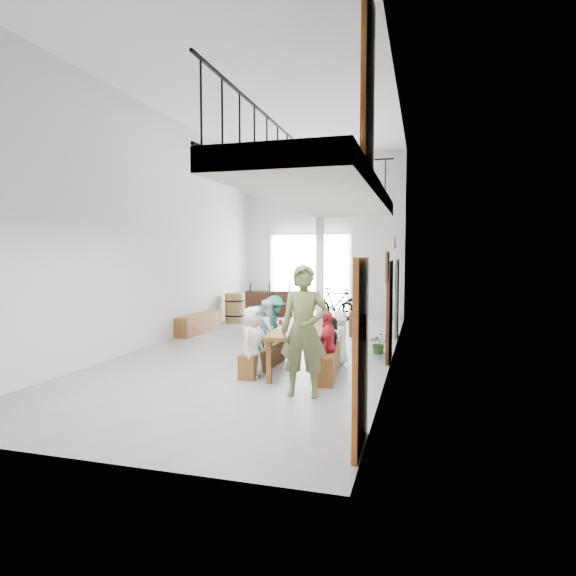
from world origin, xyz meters
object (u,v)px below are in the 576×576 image
(bench_inner, at_px, (264,358))
(serving_counter, at_px, (270,304))
(bicycle_near, at_px, (330,305))
(host_standing, at_px, (304,331))
(oak_barrel, at_px, (235,308))
(tasting_table, at_px, (301,333))
(side_bench, at_px, (198,324))

(bench_inner, height_order, serving_counter, serving_counter)
(bicycle_near, bearing_deg, bench_inner, -162.64)
(serving_counter, distance_m, host_standing, 9.45)
(bench_inner, distance_m, serving_counter, 7.69)
(oak_barrel, relative_size, bicycle_near, 0.53)
(serving_counter, distance_m, bicycle_near, 2.20)
(serving_counter, bearing_deg, bicycle_near, -14.96)
(serving_counter, relative_size, host_standing, 0.83)
(tasting_table, relative_size, host_standing, 1.15)
(bicycle_near, bearing_deg, serving_counter, 99.19)
(serving_counter, bearing_deg, side_bench, -108.10)
(bench_inner, xyz_separation_m, host_standing, (1.13, -1.46, 0.78))
(tasting_table, bearing_deg, serving_counter, 107.50)
(tasting_table, relative_size, oak_barrel, 2.46)
(side_bench, relative_size, host_standing, 0.92)
(tasting_table, distance_m, bicycle_near, 7.09)
(bench_inner, xyz_separation_m, serving_counter, (-2.26, 7.35, 0.22))
(tasting_table, relative_size, bench_inner, 1.24)
(side_bench, distance_m, host_standing, 6.41)
(tasting_table, distance_m, bench_inner, 0.87)
(host_standing, bearing_deg, side_bench, 125.27)
(side_bench, xyz_separation_m, host_standing, (4.14, -4.84, 0.73))
(bicycle_near, bearing_deg, host_standing, -155.20)
(host_standing, bearing_deg, bicycle_near, 92.79)
(oak_barrel, xyz_separation_m, serving_counter, (0.55, 1.84, -0.03))
(bench_inner, xyz_separation_m, side_bench, (-3.01, 3.38, 0.05))
(oak_barrel, distance_m, host_standing, 8.02)
(bench_inner, relative_size, serving_counter, 1.11)
(side_bench, relative_size, bicycle_near, 1.04)
(bench_inner, bearing_deg, side_bench, 132.83)
(tasting_table, xyz_separation_m, bicycle_near, (-0.79, 7.04, -0.25))
(oak_barrel, height_order, bicycle_near, oak_barrel)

